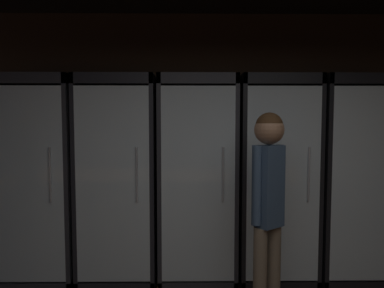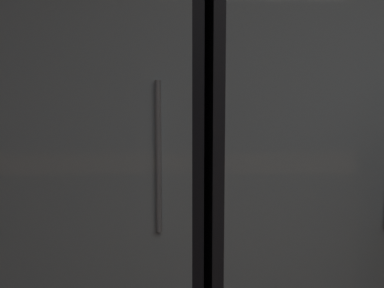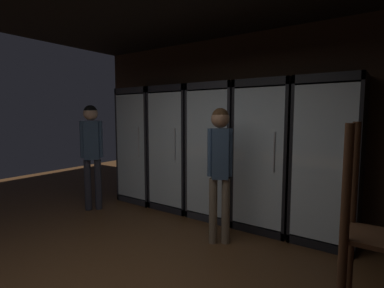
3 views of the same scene
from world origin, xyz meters
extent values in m
cube|color=#382619|center=(0.00, 3.03, 1.40)|extent=(6.00, 0.06, 2.80)
cube|color=black|center=(-1.13, 2.96, 1.03)|extent=(0.75, 0.04, 2.05)
cube|color=black|center=(-1.49, 2.67, 1.03)|extent=(0.04, 0.61, 2.05)
cube|color=black|center=(-0.77, 2.67, 1.03)|extent=(0.04, 0.61, 2.05)
cube|color=white|center=(-1.13, 2.93, 1.03)|extent=(0.67, 0.02, 1.81)
cube|color=silver|center=(-1.13, 2.38, 1.03)|extent=(0.67, 0.02, 1.81)
cylinder|color=#B2B2B7|center=(-0.90, 2.35, 1.13)|extent=(0.02, 0.02, 0.50)
cube|color=silver|center=(-1.13, 2.67, 0.72)|extent=(0.65, 0.53, 0.02)
cylinder|color=black|center=(-1.36, 2.64, 0.84)|extent=(0.08, 0.08, 0.21)
cylinder|color=black|center=(-1.36, 2.64, 0.98)|extent=(0.03, 0.03, 0.08)
cylinder|color=#B2332D|center=(-1.36, 2.64, 0.80)|extent=(0.08, 0.08, 0.06)
cylinder|color=#9EAD99|center=(-1.13, 2.67, 0.84)|extent=(0.06, 0.06, 0.22)
cylinder|color=#9EAD99|center=(-1.13, 2.67, 0.99)|extent=(0.02, 0.02, 0.08)
cylinder|color=tan|center=(-1.13, 2.67, 0.84)|extent=(0.07, 0.07, 0.07)
cylinder|color=black|center=(-0.91, 2.69, 0.84)|extent=(0.07, 0.07, 0.23)
cylinder|color=black|center=(-0.91, 2.69, 0.99)|extent=(0.02, 0.02, 0.07)
cylinder|color=tan|center=(-0.91, 2.69, 0.83)|extent=(0.07, 0.07, 0.07)
cube|color=silver|center=(-1.13, 2.67, 1.32)|extent=(0.65, 0.53, 0.02)
cylinder|color=#9EAD99|center=(-1.38, 2.70, 1.42)|extent=(0.06, 0.06, 0.19)
cylinder|color=#9EAD99|center=(-1.38, 2.70, 1.56)|extent=(0.02, 0.02, 0.08)
cylinder|color=#2D2D33|center=(-1.38, 2.70, 1.43)|extent=(0.06, 0.06, 0.06)
cylinder|color=#9EAD99|center=(-1.20, 2.72, 1.42)|extent=(0.07, 0.07, 0.19)
cylinder|color=#9EAD99|center=(-1.20, 2.72, 1.57)|extent=(0.03, 0.03, 0.10)
cylinder|color=white|center=(-1.20, 2.72, 1.40)|extent=(0.07, 0.07, 0.06)
cylinder|color=gray|center=(-1.04, 2.67, 1.43)|extent=(0.08, 0.08, 0.19)
cylinder|color=gray|center=(-1.04, 2.67, 1.55)|extent=(0.03, 0.03, 0.06)
cylinder|color=tan|center=(-1.04, 2.67, 1.43)|extent=(0.08, 0.08, 0.07)
cylinder|color=gray|center=(-0.89, 2.70, 1.42)|extent=(0.07, 0.07, 0.19)
cylinder|color=gray|center=(-0.89, 2.70, 1.56)|extent=(0.03, 0.03, 0.09)
cylinder|color=#2D2D33|center=(-0.89, 2.70, 1.41)|extent=(0.07, 0.07, 0.05)
cube|color=#2B2B30|center=(-0.35, 2.96, 1.03)|extent=(0.75, 0.04, 2.05)
cube|color=#2B2B30|center=(-0.70, 2.67, 1.03)|extent=(0.04, 0.61, 2.05)
cube|color=#2B2B30|center=(0.01, 2.67, 1.03)|extent=(0.04, 0.61, 2.05)
cube|color=white|center=(-0.35, 2.93, 1.03)|extent=(0.67, 0.02, 1.81)
cube|color=silver|center=(-0.35, 2.38, 1.03)|extent=(0.67, 0.02, 1.81)
cube|color=silver|center=(-0.35, 2.67, 0.72)|extent=(0.65, 0.53, 0.02)
cylinder|color=black|center=(-0.57, 2.66, 0.84)|extent=(0.06, 0.06, 0.22)
cylinder|color=black|center=(-0.57, 2.66, 0.99)|extent=(0.02, 0.02, 0.08)
cylinder|color=tan|center=(-0.57, 2.66, 0.82)|extent=(0.06, 0.06, 0.08)
cylinder|color=gray|center=(-0.34, 2.66, 0.84)|extent=(0.07, 0.07, 0.22)
cylinder|color=gray|center=(-0.34, 2.66, 0.99)|extent=(0.02, 0.02, 0.10)
cylinder|color=#2D2D33|center=(-0.34, 2.66, 0.85)|extent=(0.07, 0.07, 0.07)
cylinder|color=#9EAD99|center=(-0.12, 2.65, 0.84)|extent=(0.07, 0.07, 0.22)
cylinder|color=#9EAD99|center=(-0.12, 2.65, 0.99)|extent=(0.02, 0.02, 0.09)
cylinder|color=#B2332D|center=(-0.12, 2.65, 0.82)|extent=(0.07, 0.07, 0.08)
cube|color=silver|center=(-0.35, 2.67, 1.32)|extent=(0.65, 0.53, 0.02)
cylinder|color=gray|center=(-0.59, 2.71, 1.44)|extent=(0.07, 0.07, 0.23)
cylinder|color=gray|center=(-0.59, 2.71, 1.60)|extent=(0.02, 0.02, 0.08)
cylinder|color=#B2332D|center=(-0.59, 2.71, 1.44)|extent=(0.07, 0.07, 0.08)
cylinder|color=gray|center=(-0.42, 2.71, 1.42)|extent=(0.07, 0.07, 0.18)
cylinder|color=gray|center=(-0.42, 2.71, 1.55)|extent=(0.02, 0.02, 0.07)
cylinder|color=beige|center=(-0.42, 2.71, 1.40)|extent=(0.07, 0.07, 0.05)
cylinder|color=black|center=(-0.25, 2.67, 1.44)|extent=(0.08, 0.08, 0.22)
cylinder|color=black|center=(-0.25, 2.67, 1.58)|extent=(0.03, 0.03, 0.06)
cylinder|color=tan|center=(-0.25, 2.67, 1.43)|extent=(0.08, 0.08, 0.06)
cylinder|color=brown|center=(-0.10, 2.71, 1.44)|extent=(0.06, 0.06, 0.22)
cylinder|color=brown|center=(-0.10, 2.71, 1.59)|extent=(0.02, 0.02, 0.10)
cylinder|color=beige|center=(-0.10, 2.71, 1.43)|extent=(0.07, 0.07, 0.07)
camera|label=1|loc=(-0.43, -0.32, 1.56)|focal=27.80mm
camera|label=2|loc=(-0.86, 1.05, 1.32)|focal=37.47mm
camera|label=3|loc=(1.89, -1.17, 1.59)|focal=27.27mm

